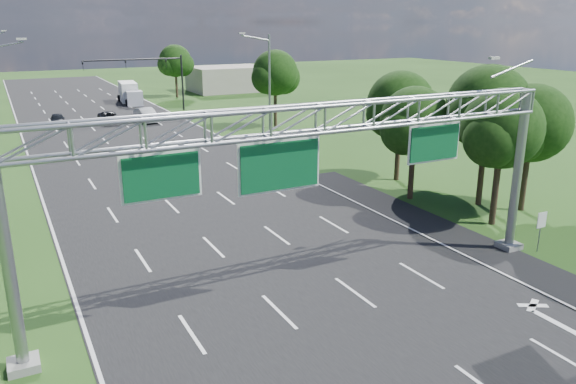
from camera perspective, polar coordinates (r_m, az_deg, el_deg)
ground at (r=39.42m, az=-10.64°, el=0.36°), size 220.00×220.00×0.00m
road at (r=39.42m, az=-10.64°, el=0.36°), size 18.00×180.00×0.02m
road_flare at (r=31.13m, az=17.14°, el=-4.64°), size 3.00×30.00×0.02m
sign_gantry at (r=21.75m, az=3.45°, el=5.91°), size 23.50×1.00×9.56m
regulatory_sign at (r=30.34m, az=24.33°, el=-2.94°), size 0.60×0.08×2.10m
traffic_signal at (r=73.82m, az=-13.41°, el=11.90°), size 12.21×0.24×7.00m
streetlight_r_mid at (r=51.54m, az=-2.10°, el=10.82°), size 2.97×0.22×10.16m
tree_cluster_right at (r=36.48m, az=17.42°, el=7.12°), size 9.91×14.60×8.68m
tree_verge_rd at (r=60.81m, az=-1.26°, el=11.80°), size 5.76×4.80×8.28m
tree_verge_re at (r=88.10m, az=-11.34°, el=12.78°), size 5.76×4.80×7.84m
building_right at (r=95.30m, az=-6.09°, el=11.36°), size 12.00×9.00×4.00m
car_queue_b at (r=67.32m, az=-17.71°, el=7.22°), size 2.20×4.57×1.26m
car_queue_c at (r=67.95m, az=-22.36°, el=6.84°), size 1.76×3.83×1.27m
car_queue_d at (r=66.94m, az=-14.19°, el=7.58°), size 2.13×4.88×1.56m
box_truck at (r=83.44m, az=-15.81°, el=9.63°), size 2.73×7.75×2.87m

